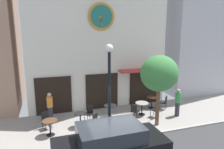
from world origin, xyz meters
TOP-DOWN VIEW (x-y plane):
  - ground_plane at (0.00, -0.52)m, footprint 24.11×9.58m
  - clock_building at (0.41, 5.43)m, footprint 9.08×3.64m
  - neighbor_building_right at (9.20, 5.96)m, footprint 5.97×3.39m
  - street_lamp at (-0.21, 0.65)m, footprint 0.36×0.36m
  - street_tree at (2.56, 0.90)m, footprint 1.99×1.79m
  - cafe_table_leftmost at (-2.95, 1.51)m, footprint 0.72×0.72m
  - cafe_table_center at (-1.41, 1.94)m, footprint 0.63×0.63m
  - cafe_table_near_curb at (0.46, 2.60)m, footprint 0.74×0.74m
  - cafe_table_center_left at (2.41, 2.42)m, footprint 0.79×0.79m
  - cafe_table_rightmost at (3.50, 3.19)m, footprint 0.61×0.61m
  - cafe_chair_mid_row at (-3.13, 2.31)m, footprint 0.53×0.53m
  - cafe_chair_corner at (1.70, 1.93)m, footprint 0.56×0.56m
  - cafe_chair_by_entrance at (-0.81, 2.49)m, footprint 0.56×0.56m
  - cafe_chair_right_end at (2.99, 1.76)m, footprint 0.54×0.54m
  - cafe_chair_curbside at (4.16, 2.72)m, footprint 0.57×0.57m
  - cafe_chair_left_end at (-0.82, 1.40)m, footprint 0.56×0.56m
  - pedestrian_green at (4.32, 1.58)m, footprint 0.43×0.43m
  - pedestrian_orange at (-2.88, 3.14)m, footprint 0.42×0.42m
  - parked_car_black at (-0.83, -1.44)m, footprint 4.32×2.06m

SIDE VIEW (x-z plane):
  - ground_plane at x=0.00m, z-range -0.09..0.04m
  - cafe_table_rightmost at x=3.50m, z-range 0.12..0.88m
  - cafe_table_center at x=-1.41m, z-range 0.13..0.90m
  - cafe_chair_mid_row at x=-3.13m, z-range 0.08..0.98m
  - cafe_chair_corner at x=1.70m, z-range 0.08..0.98m
  - cafe_chair_by_entrance at x=-0.81m, z-range 0.08..0.98m
  - cafe_chair_right_end at x=2.99m, z-range 0.08..0.98m
  - cafe_chair_curbside at x=4.16m, z-range 0.08..0.98m
  - cafe_chair_left_end at x=-0.82m, z-range 0.08..0.98m
  - cafe_table_near_curb at x=0.46m, z-range 0.17..0.91m
  - cafe_table_leftmost at x=-2.95m, z-range 0.16..0.94m
  - cafe_table_center_left at x=2.41m, z-range 0.18..0.93m
  - parked_car_black at x=-0.83m, z-range -0.01..1.54m
  - pedestrian_green at x=4.32m, z-range 0.03..1.70m
  - pedestrian_orange at x=-2.88m, z-range 0.03..1.70m
  - street_lamp at x=-0.21m, z-range 0.03..4.44m
  - street_tree at x=2.56m, z-range 0.93..4.72m
  - clock_building at x=0.41m, z-range 0.15..11.11m
  - neighbor_building_right at x=9.20m, z-range 0.00..14.05m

